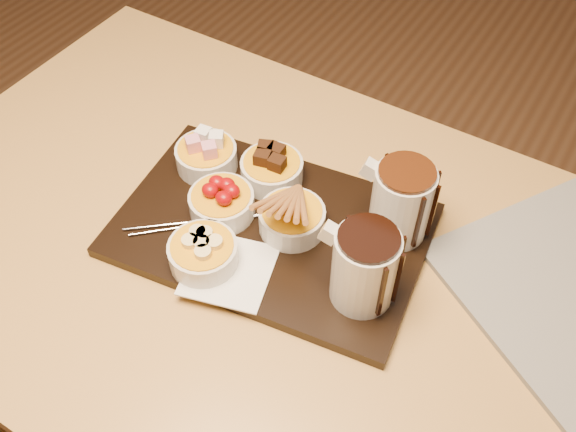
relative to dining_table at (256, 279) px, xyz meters
The scene contains 11 objects.
dining_table is the anchor object (origin of this frame).
serving_board 0.11m from the dining_table, 62.92° to the left, with size 0.46×0.30×0.02m, color black.
napkin 0.14m from the dining_table, 83.84° to the right, with size 0.12×0.12×0.00m, color white.
bowl_marshmallows 0.21m from the dining_table, 150.39° to the left, with size 0.10×0.10×0.04m, color beige.
bowl_cake 0.18m from the dining_table, 108.53° to the left, with size 0.10×0.10×0.04m, color beige.
bowl_strawberries 0.15m from the dining_table, 169.21° to the left, with size 0.10×0.10×0.04m, color beige.
bowl_biscotti 0.15m from the dining_table, 44.49° to the left, with size 0.10×0.10×0.04m, color beige.
bowl_bananas 0.16m from the dining_table, 111.80° to the right, with size 0.10×0.10×0.04m, color beige.
pitcher_dark_chocolate 0.26m from the dining_table, ahead, with size 0.09×0.09×0.12m, color silver.
pitcher_milk_chocolate 0.28m from the dining_table, 34.15° to the left, with size 0.09×0.09×0.12m, color silver.
fondue_skewers 0.14m from the dining_table, 168.92° to the right, with size 0.26×0.03×0.01m, color silver, non-canonical shape.
Camera 1 is at (0.36, -0.49, 1.52)m, focal length 40.00 mm.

